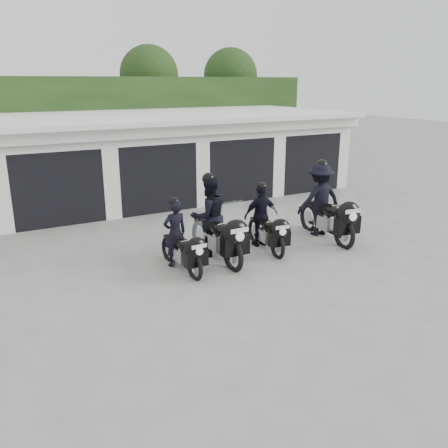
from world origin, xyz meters
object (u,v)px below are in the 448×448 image
police_bike_a (180,241)px  police_bike_b (213,222)px  police_bike_c (264,220)px  police_bike_d (324,204)px

police_bike_a → police_bike_b: 1.08m
police_bike_c → police_bike_a: bearing=-165.1°
police_bike_a → police_bike_c: bearing=4.3°
police_bike_a → police_bike_c: 2.48m
police_bike_a → police_bike_b: bearing=15.0°
police_bike_b → police_bike_c: (1.46, -0.01, -0.16)m
police_bike_b → police_bike_c: police_bike_b is taller
police_bike_c → police_bike_d: (1.92, -0.03, 0.19)m
police_bike_b → police_bike_c: 1.47m
police_bike_a → police_bike_b: size_ratio=0.80×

